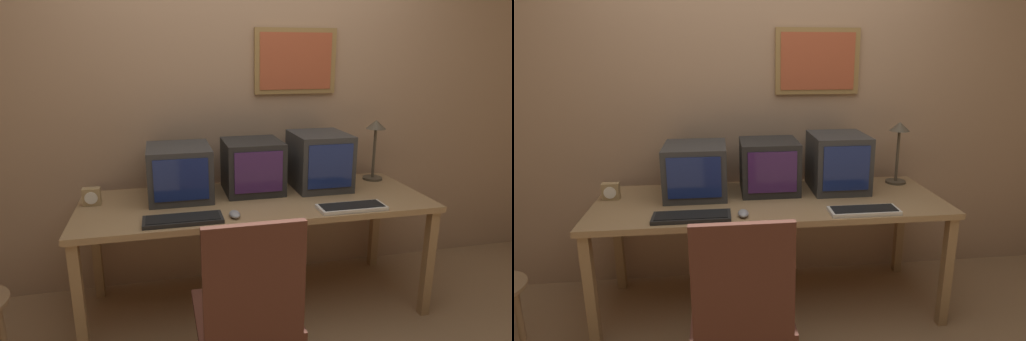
# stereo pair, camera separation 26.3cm
# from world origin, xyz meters

# --- Properties ---
(wall_back) EXTENTS (8.00, 0.08, 2.60)m
(wall_back) POSITION_xyz_m (0.00, 1.20, 1.30)
(wall_back) COLOR tan
(wall_back) RESTS_ON ground_plane
(desk) EXTENTS (2.15, 0.79, 0.75)m
(desk) POSITION_xyz_m (0.00, 0.72, 0.68)
(desk) COLOR #99754C
(desk) RESTS_ON ground_plane
(monitor_left) EXTENTS (0.39, 0.43, 0.33)m
(monitor_left) POSITION_xyz_m (-0.46, 0.87, 0.91)
(monitor_left) COLOR #333333
(monitor_left) RESTS_ON desk
(monitor_center) EXTENTS (0.37, 0.37, 0.34)m
(monitor_center) POSITION_xyz_m (0.01, 0.88, 0.92)
(monitor_center) COLOR black
(monitor_center) RESTS_ON desk
(monitor_right) EXTENTS (0.36, 0.40, 0.37)m
(monitor_right) POSITION_xyz_m (0.47, 0.87, 0.93)
(monitor_right) COLOR #333333
(monitor_right) RESTS_ON desk
(keyboard_main) EXTENTS (0.43, 0.16, 0.03)m
(keyboard_main) POSITION_xyz_m (-0.47, 0.44, 0.76)
(keyboard_main) COLOR black
(keyboard_main) RESTS_ON desk
(keyboard_side) EXTENTS (0.40, 0.15, 0.03)m
(keyboard_side) POSITION_xyz_m (0.51, 0.41, 0.76)
(keyboard_side) COLOR beige
(keyboard_side) RESTS_ON desk
(mouse_near_keyboard) EXTENTS (0.06, 0.10, 0.03)m
(mouse_near_keyboard) POSITION_xyz_m (-0.18, 0.44, 0.76)
(mouse_near_keyboard) COLOR gray
(mouse_near_keyboard) RESTS_ON desk
(desk_clock) EXTENTS (0.10, 0.06, 0.10)m
(desk_clock) POSITION_xyz_m (-0.99, 0.83, 0.80)
(desk_clock) COLOR #A38456
(desk_clock) RESTS_ON desk
(desk_lamp) EXTENTS (0.14, 0.14, 0.43)m
(desk_lamp) POSITION_xyz_m (0.92, 0.96, 1.05)
(desk_lamp) COLOR #4C4233
(desk_lamp) RESTS_ON desk
(office_chair) EXTENTS (0.48, 0.48, 0.99)m
(office_chair) POSITION_xyz_m (-0.23, -0.11, 0.42)
(office_chair) COLOR black
(office_chair) RESTS_ON ground_plane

